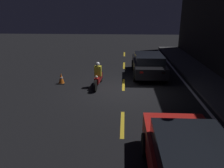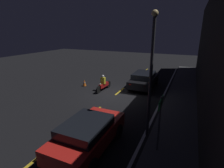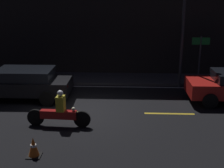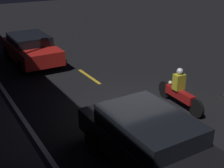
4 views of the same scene
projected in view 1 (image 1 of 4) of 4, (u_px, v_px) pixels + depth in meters
The scene contains 11 objects.
ground_plane at pixel (123, 91), 11.37m from camera, with size 56.00×56.00×0.00m, color black.
raised_curb at pixel (219, 92), 11.08m from camera, with size 28.00×2.14×0.12m.
lane_dash_a at pixel (124, 54), 20.82m from camera, with size 2.00×0.14×0.01m.
lane_dash_b at pixel (124, 65), 16.57m from camera, with size 2.00×0.14×0.01m.
lane_dash_c at pixel (124, 85), 12.31m from camera, with size 2.00×0.14×0.01m.
lane_dash_d at pixel (122, 124), 8.06m from camera, with size 2.00×0.14×0.01m.
lane_solid_kerb at pixel (192, 92), 11.17m from camera, with size 25.20×0.14×0.01m.
van_black at pixel (148, 64), 13.82m from camera, with size 4.48×2.00×1.40m.
taxi_red at pixel (191, 163), 4.85m from camera, with size 4.05×1.97×1.37m.
motorcycle at pixel (98, 76), 11.91m from camera, with size 2.34×0.37×1.38m.
traffic_cone_near at pixel (61, 78), 12.40m from camera, with size 0.42×0.42×0.62m.
Camera 1 is at (10.67, 0.04, 3.99)m, focal length 35.00 mm.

